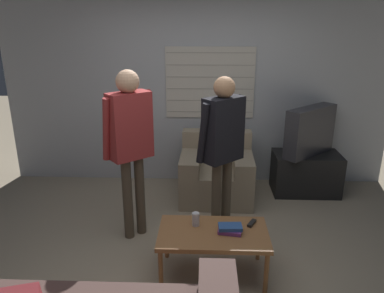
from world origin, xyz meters
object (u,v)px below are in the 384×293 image
soda_can (196,219)px  armchair_beige (216,173)px  person_left_standing (130,134)px  coffee_table (213,236)px  tv (310,131)px  spare_remote (252,223)px  book_stack (230,229)px  person_right_standing (222,139)px

soda_can → armchair_beige: bearing=81.4°
person_left_standing → coffee_table: bearing=-77.8°
tv → spare_remote: 1.90m
armchair_beige → coffee_table: size_ratio=0.95×
coffee_table → book_stack: 0.16m
coffee_table → spare_remote: (0.35, 0.14, 0.06)m
person_left_standing → person_right_standing: bearing=-37.5°
person_right_standing → armchair_beige: bearing=49.0°
armchair_beige → spare_remote: 1.48m
tv → person_left_standing: 2.37m
armchair_beige → soda_can: (-0.22, -1.48, 0.18)m
book_stack → tv: bearing=57.8°
soda_can → person_right_standing: bearing=67.1°
armchair_beige → person_right_standing: (0.02, -0.90, 0.75)m
tv → person_left_standing: bearing=-13.5°
book_stack → soda_can: bearing=161.6°
armchair_beige → person_right_standing: person_right_standing is taller
tv → soda_can: size_ratio=5.85×
spare_remote → soda_can: bearing=-147.5°
armchair_beige → coffee_table: 1.59m
tv → spare_remote: size_ratio=5.53×
coffee_table → person_left_standing: size_ratio=0.55×
armchair_beige → book_stack: bearing=94.1°
armchair_beige → person_left_standing: 1.52m
book_stack → soda_can: size_ratio=1.77×
tv → soda_can: bearing=7.9°
person_left_standing → person_right_standing: 0.91m
armchair_beige → soda_can: size_ratio=7.28×
coffee_table → person_left_standing: bearing=142.0°
person_left_standing → soda_can: size_ratio=13.94×
soda_can → person_left_standing: bearing=141.0°
person_left_standing → book_stack: person_left_standing is taller
soda_can → book_stack: bearing=-18.4°
tv → person_left_standing: (-2.07, -1.11, 0.27)m
armchair_beige → person_left_standing: (-0.89, -0.94, 0.80)m
armchair_beige → spare_remote: size_ratio=6.88×
person_left_standing → soda_can: (0.67, -0.54, -0.62)m
coffee_table → soda_can: size_ratio=7.62×
coffee_table → spare_remote: size_ratio=7.21×
coffee_table → person_right_standing: person_right_standing is taller
book_stack → spare_remote: book_stack is taller
soda_can → spare_remote: 0.51m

